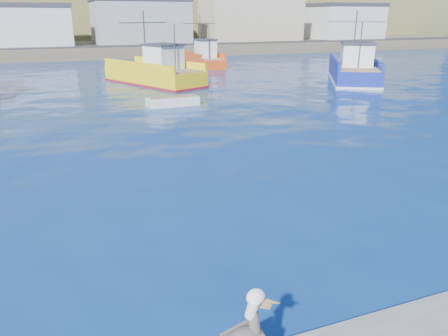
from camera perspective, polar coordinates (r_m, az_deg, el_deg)
name	(u,v)px	position (r m, az deg, el deg)	size (l,w,h in m)	color
ground	(278,263)	(11.58, 7.13, -12.25)	(260.00, 260.00, 0.00)	navy
dock_bollards	(394,317)	(9.28, 21.28, -17.69)	(36.20, 0.20, 0.30)	#4C4C4C
far_shore	(63,2)	(117.93, -20.32, 19.66)	(200.00, 81.00, 24.00)	brown
trawler_yellow_b	(155,73)	(41.63, -8.97, 12.19)	(7.94, 11.50, 6.47)	yellow
trawler_blue	(353,70)	(44.90, 16.55, 12.18)	(9.16, 11.71, 6.51)	navy
boat_orange	(203,58)	(55.46, -2.72, 14.14)	(4.36, 8.33, 6.08)	#DE4516
skiff_mid	(173,102)	(31.31, -6.70, 8.56)	(3.69, 1.45, 0.79)	silver
pelican	(247,336)	(7.59, 2.97, -21.07)	(1.18, 0.59, 1.45)	#595451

